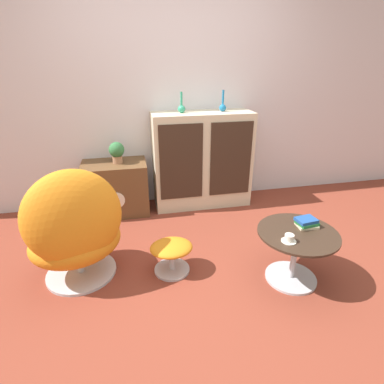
{
  "coord_description": "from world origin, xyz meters",
  "views": [
    {
      "loc": [
        -0.5,
        -1.82,
        1.63
      ],
      "look_at": [
        0.01,
        0.54,
        0.55
      ],
      "focal_mm": 28.0,
      "sensor_mm": 36.0,
      "label": 1
    }
  ],
  "objects_px": {
    "coffee_table": "(295,249)",
    "egg_chair": "(75,230)",
    "potted_plant": "(117,151)",
    "book_stack": "(307,223)",
    "tv_console": "(116,188)",
    "ottoman": "(171,251)",
    "teacup": "(289,239)",
    "vase_inner_left": "(223,106)",
    "vase_leftmost": "(182,108)",
    "sideboard": "(202,160)"
  },
  "relations": [
    {
      "from": "egg_chair",
      "to": "coffee_table",
      "type": "height_order",
      "value": "egg_chair"
    },
    {
      "from": "tv_console",
      "to": "vase_inner_left",
      "type": "distance_m",
      "value": 1.5
    },
    {
      "from": "vase_inner_left",
      "to": "potted_plant",
      "type": "relative_size",
      "value": 0.97
    },
    {
      "from": "tv_console",
      "to": "teacup",
      "type": "xyz_separation_m",
      "value": [
        1.24,
        -1.59,
        0.17
      ]
    },
    {
      "from": "potted_plant",
      "to": "book_stack",
      "type": "distance_m",
      "value": 2.04
    },
    {
      "from": "vase_inner_left",
      "to": "vase_leftmost",
      "type": "bearing_deg",
      "value": 180.0
    },
    {
      "from": "egg_chair",
      "to": "vase_inner_left",
      "type": "relative_size",
      "value": 4.26
    },
    {
      "from": "ottoman",
      "to": "potted_plant",
      "type": "distance_m",
      "value": 1.36
    },
    {
      "from": "book_stack",
      "to": "tv_console",
      "type": "bearing_deg",
      "value": 136.06
    },
    {
      "from": "sideboard",
      "to": "vase_leftmost",
      "type": "height_order",
      "value": "vase_leftmost"
    },
    {
      "from": "tv_console",
      "to": "teacup",
      "type": "bearing_deg",
      "value": -51.96
    },
    {
      "from": "vase_leftmost",
      "to": "book_stack",
      "type": "xyz_separation_m",
      "value": [
        0.71,
        -1.45,
        -0.68
      ]
    },
    {
      "from": "vase_inner_left",
      "to": "sideboard",
      "type": "bearing_deg",
      "value": -179.02
    },
    {
      "from": "ottoman",
      "to": "coffee_table",
      "type": "bearing_deg",
      "value": -18.02
    },
    {
      "from": "sideboard",
      "to": "book_stack",
      "type": "bearing_deg",
      "value": -71.66
    },
    {
      "from": "egg_chair",
      "to": "ottoman",
      "type": "height_order",
      "value": "egg_chair"
    },
    {
      "from": "vase_leftmost",
      "to": "book_stack",
      "type": "distance_m",
      "value": 1.75
    },
    {
      "from": "sideboard",
      "to": "ottoman",
      "type": "bearing_deg",
      "value": -114.44
    },
    {
      "from": "ottoman",
      "to": "potted_plant",
      "type": "relative_size",
      "value": 1.51
    },
    {
      "from": "vase_inner_left",
      "to": "egg_chair",
      "type": "bearing_deg",
      "value": -142.37
    },
    {
      "from": "potted_plant",
      "to": "book_stack",
      "type": "relative_size",
      "value": 1.36
    },
    {
      "from": "sideboard",
      "to": "egg_chair",
      "type": "bearing_deg",
      "value": -137.83
    },
    {
      "from": "egg_chair",
      "to": "vase_inner_left",
      "type": "bearing_deg",
      "value": 37.63
    },
    {
      "from": "sideboard",
      "to": "potted_plant",
      "type": "bearing_deg",
      "value": -178.76
    },
    {
      "from": "coffee_table",
      "to": "egg_chair",
      "type": "bearing_deg",
      "value": 167.58
    },
    {
      "from": "ottoman",
      "to": "vase_inner_left",
      "type": "height_order",
      "value": "vase_inner_left"
    },
    {
      "from": "sideboard",
      "to": "coffee_table",
      "type": "relative_size",
      "value": 1.85
    },
    {
      "from": "tv_console",
      "to": "egg_chair",
      "type": "relative_size",
      "value": 0.72
    },
    {
      "from": "tv_console",
      "to": "ottoman",
      "type": "relative_size",
      "value": 1.99
    },
    {
      "from": "ottoman",
      "to": "book_stack",
      "type": "relative_size",
      "value": 2.04
    },
    {
      "from": "tv_console",
      "to": "vase_inner_left",
      "type": "bearing_deg",
      "value": 1.16
    },
    {
      "from": "vase_leftmost",
      "to": "vase_inner_left",
      "type": "distance_m",
      "value": 0.46
    },
    {
      "from": "sideboard",
      "to": "egg_chair",
      "type": "relative_size",
      "value": 1.16
    },
    {
      "from": "book_stack",
      "to": "vase_leftmost",
      "type": "bearing_deg",
      "value": 116.16
    },
    {
      "from": "vase_inner_left",
      "to": "coffee_table",
      "type": "bearing_deg",
      "value": -84.36
    },
    {
      "from": "egg_chair",
      "to": "teacup",
      "type": "height_order",
      "value": "egg_chair"
    },
    {
      "from": "sideboard",
      "to": "ottoman",
      "type": "height_order",
      "value": "sideboard"
    },
    {
      "from": "vase_inner_left",
      "to": "book_stack",
      "type": "bearing_deg",
      "value": -80.11
    },
    {
      "from": "coffee_table",
      "to": "potted_plant",
      "type": "relative_size",
      "value": 2.6
    },
    {
      "from": "ottoman",
      "to": "book_stack",
      "type": "height_order",
      "value": "book_stack"
    },
    {
      "from": "coffee_table",
      "to": "vase_leftmost",
      "type": "height_order",
      "value": "vase_leftmost"
    },
    {
      "from": "ottoman",
      "to": "vase_leftmost",
      "type": "xyz_separation_m",
      "value": [
        0.32,
        1.21,
        0.96
      ]
    },
    {
      "from": "coffee_table",
      "to": "tv_console",
      "type": "bearing_deg",
      "value": 132.75
    },
    {
      "from": "potted_plant",
      "to": "teacup",
      "type": "distance_m",
      "value": 2.01
    },
    {
      "from": "sideboard",
      "to": "vase_inner_left",
      "type": "xyz_separation_m",
      "value": [
        0.23,
        0.0,
        0.6
      ]
    },
    {
      "from": "tv_console",
      "to": "ottoman",
      "type": "height_order",
      "value": "tv_console"
    },
    {
      "from": "teacup",
      "to": "book_stack",
      "type": "relative_size",
      "value": 0.62
    },
    {
      "from": "vase_inner_left",
      "to": "book_stack",
      "type": "xyz_separation_m",
      "value": [
        0.25,
        -1.45,
        -0.68
      ]
    },
    {
      "from": "book_stack",
      "to": "potted_plant",
      "type": "bearing_deg",
      "value": 135.1
    },
    {
      "from": "egg_chair",
      "to": "tv_console",
      "type": "bearing_deg",
      "value": 76.65
    }
  ]
}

